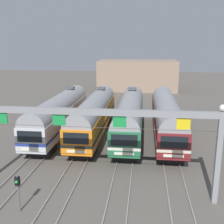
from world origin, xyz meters
TOP-DOWN VIEW (x-y plane):
  - ground_plane at (0.00, 0.00)m, footprint 160.00×160.00m
  - track_bed at (0.00, 17.00)m, footprint 14.16×70.00m
  - commuter_train_silver at (-6.33, -0.00)m, footprint 2.88×18.06m
  - commuter_train_orange at (-2.11, -0.00)m, footprint 2.88×18.06m
  - commuter_train_green at (2.11, -0.00)m, footprint 2.88×18.06m
  - commuter_train_maroon at (6.33, -0.01)m, footprint 2.88×18.06m
  - catenary_gantry at (0.00, -13.50)m, footprint 17.90×0.44m
  - yard_signal_mast at (-4.22, -16.09)m, footprint 0.28×0.35m
  - maintenance_building at (1.99, 35.46)m, footprint 18.19×10.00m

SIDE VIEW (x-z plane):
  - ground_plane at x=0.00m, z-range 0.00..0.00m
  - track_bed at x=0.00m, z-range 0.00..0.15m
  - yard_signal_mast at x=-4.22m, z-range 0.51..3.04m
  - commuter_train_maroon at x=6.33m, z-range 0.30..5.07m
  - commuter_train_silver at x=-6.33m, z-range 0.16..5.21m
  - commuter_train_orange at x=-2.11m, z-range 0.16..5.21m
  - commuter_train_green at x=2.11m, z-range 0.16..5.21m
  - maintenance_building at x=1.99m, z-range 0.00..6.87m
  - catenary_gantry at x=0.00m, z-range 1.64..8.61m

